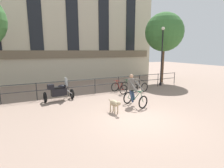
# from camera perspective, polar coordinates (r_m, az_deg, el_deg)

# --- Properties ---
(ground_plane) EXTENTS (60.00, 60.00, 0.00)m
(ground_plane) POSITION_cam_1_polar(r_m,az_deg,el_deg) (7.90, 8.51, -11.15)
(ground_plane) COLOR gray
(canal_railing) EXTENTS (15.05, 0.05, 1.05)m
(canal_railing) POSITION_cam_1_polar(r_m,az_deg,el_deg) (12.15, -5.58, 0.22)
(canal_railing) COLOR #232326
(canal_railing) RESTS_ON ground_plane
(building_facade) EXTENTS (18.00, 0.72, 10.20)m
(building_facade) POSITION_cam_1_polar(r_m,az_deg,el_deg) (17.60, -13.00, 17.57)
(building_facade) COLOR #BCB299
(building_facade) RESTS_ON ground_plane
(cyclist_with_bike) EXTENTS (0.94, 1.30, 1.70)m
(cyclist_with_bike) POSITION_cam_1_polar(r_m,az_deg,el_deg) (9.47, 7.00, -2.52)
(cyclist_with_bike) COLOR black
(cyclist_with_bike) RESTS_ON ground_plane
(dog) EXTENTS (0.35, 0.95, 0.64)m
(dog) POSITION_cam_1_polar(r_m,az_deg,el_deg) (8.37, 0.88, -6.45)
(dog) COLOR tan
(dog) RESTS_ON ground_plane
(parked_motorcycle) EXTENTS (1.76, 0.78, 1.35)m
(parked_motorcycle) POSITION_cam_1_polar(r_m,az_deg,el_deg) (10.82, -17.04, -2.33)
(parked_motorcycle) COLOR black
(parked_motorcycle) RESTS_ON ground_plane
(parked_bicycle_near_lamp) EXTENTS (0.77, 1.17, 0.86)m
(parked_bicycle_near_lamp) POSITION_cam_1_polar(r_m,az_deg,el_deg) (12.28, 2.34, -1.29)
(parked_bicycle_near_lamp) COLOR black
(parked_bicycle_near_lamp) RESTS_ON ground_plane
(parked_bicycle_mid_left) EXTENTS (0.84, 1.20, 0.86)m
(parked_bicycle_mid_left) POSITION_cam_1_polar(r_m,az_deg,el_deg) (12.71, 5.75, -0.92)
(parked_bicycle_mid_left) COLOR black
(parked_bicycle_mid_left) RESTS_ON ground_plane
(parked_bicycle_mid_right) EXTENTS (0.82, 1.20, 0.86)m
(parked_bicycle_mid_right) POSITION_cam_1_polar(r_m,az_deg,el_deg) (13.19, 8.92, -0.57)
(parked_bicycle_mid_right) COLOR black
(parked_bicycle_mid_right) RESTS_ON ground_plane
(street_lamp) EXTENTS (0.28, 0.28, 4.85)m
(street_lamp) POSITION_cam_1_polar(r_m,az_deg,el_deg) (15.31, 15.97, 9.58)
(street_lamp) COLOR black
(street_lamp) RESTS_ON ground_plane
(tree_canalside_right) EXTENTS (3.45, 3.45, 6.30)m
(tree_canalside_right) POSITION_cam_1_polar(r_m,az_deg,el_deg) (17.12, 16.68, 15.87)
(tree_canalside_right) COLOR brown
(tree_canalside_right) RESTS_ON ground_plane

